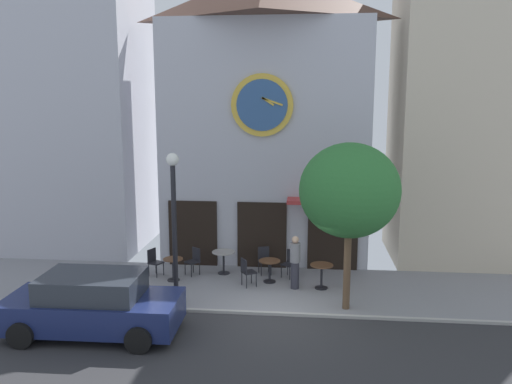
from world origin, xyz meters
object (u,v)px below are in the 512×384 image
Objects in this scene: cafe_table_leftmost at (322,272)px; cafe_table_near_door at (270,267)px; cafe_chair_facing_street at (247,270)px; cafe_chair_curbside at (290,261)px; street_tree at (350,191)px; cafe_table_rightmost at (173,266)px; parked_car_navy at (93,305)px; pedestrian_grey at (295,262)px; cafe_chair_mid_row at (194,259)px; street_lamp at (174,228)px; cafe_chair_by_entrance at (264,258)px; cafe_chair_left_end at (154,260)px; cafe_table_center_left at (224,257)px.

cafe_table_near_door is at bearing 165.85° from cafe_table_leftmost.
cafe_chair_facing_street is at bearing -145.87° from cafe_table_near_door.
cafe_chair_curbside is at bearing 40.87° from cafe_table_near_door.
street_tree is 4.36m from cafe_chair_facing_street.
street_tree is at bearing -18.05° from cafe_table_rightmost.
cafe_table_near_door is at bearing 140.01° from street_tree.
parked_car_navy is at bearing -134.40° from cafe_table_near_door.
cafe_chair_curbside is 0.54× the size of pedestrian_grey.
cafe_chair_mid_row is at bearing 167.90° from cafe_table_leftmost.
street_lamp is at bearing -179.64° from street_tree.
street_lamp is at bearing -89.85° from cafe_chair_mid_row.
street_tree is 5.18× the size of cafe_chair_by_entrance.
cafe_chair_left_end is (-5.51, 0.67, -0.01)m from cafe_table_leftmost.
street_lamp reaches higher than cafe_chair_curbside.
cafe_chair_curbside is at bearing 1.19° from cafe_chair_mid_row.
cafe_table_center_left is at bearing 128.88° from cafe_chair_facing_street.
parked_car_navy reaches higher than cafe_chair_facing_street.
cafe_table_rightmost is at bearing 177.02° from cafe_table_leftmost.
street_lamp reaches higher than parked_car_navy.
cafe_chair_facing_street is (-2.98, 1.47, -2.82)m from street_tree.
street_lamp is 5.90× the size of cafe_table_rightmost.
street_tree reaches higher than cafe_chair_mid_row.
street_lamp reaches higher than cafe_table_leftmost.
cafe_table_center_left is 0.18× the size of parked_car_navy.
cafe_chair_curbside is (0.64, 0.55, 0.03)m from cafe_table_near_door.
cafe_chair_mid_row is (-0.01, 2.45, -1.67)m from street_lamp.
cafe_table_rightmost is 0.85m from cafe_chair_mid_row.
cafe_table_leftmost is at bearing -43.93° from cafe_chair_curbside.
street_tree is 4.14m from cafe_table_near_door.
pedestrian_grey is (-0.82, -0.08, 0.32)m from cafe_table_leftmost.
cafe_table_near_door is (3.11, 0.17, 0.01)m from cafe_table_rightmost.
cafe_table_center_left is at bearing 69.93° from street_lamp.
cafe_table_leftmost is at bearing -18.49° from cafe_table_center_left.
cafe_chair_curbside is at bearing 123.77° from street_tree.
street_tree is at bearing -44.23° from pedestrian_grey.
parked_car_navy is at bearing -135.00° from cafe_chair_curbside.
cafe_table_leftmost is 0.85× the size of cafe_chair_by_entrance.
parked_car_navy is (-3.40, -3.71, 0.23)m from cafe_chair_facing_street.
cafe_table_center_left is at bearing 28.95° from cafe_table_rightmost.
pedestrian_grey is (2.42, -1.16, 0.30)m from cafe_table_center_left.
cafe_chair_facing_street is 5.04m from parked_car_navy.
parked_car_navy is at bearing -127.56° from cafe_chair_by_entrance.
cafe_chair_mid_row is 0.54× the size of pedestrian_grey.
cafe_table_leftmost is 0.46× the size of pedestrian_grey.
parked_car_navy is (-3.85, -5.00, 0.23)m from cafe_chair_by_entrance.
cafe_chair_facing_street is at bearing -12.71° from cafe_chair_left_end.
cafe_chair_by_entrance is (-2.54, 2.76, -2.82)m from street_tree.
cafe_table_center_left is (-3.89, 2.60, -2.79)m from street_tree.
cafe_chair_facing_street is 0.21× the size of parked_car_navy.
cafe_chair_mid_row is at bearing 153.58° from street_tree.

